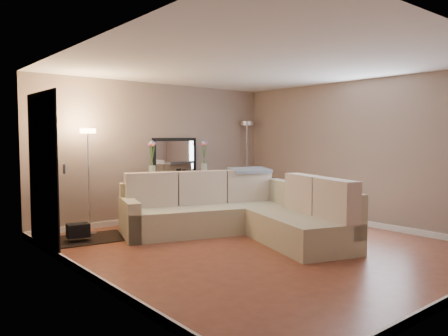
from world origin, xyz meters
TOP-DOWN VIEW (x-y plane):
  - floor at (0.00, 0.00)m, footprint 5.00×5.50m
  - ceiling at (0.00, 0.00)m, footprint 5.00×5.50m
  - wall_back at (0.00, 2.76)m, footprint 5.00×0.02m
  - wall_left at (-2.51, 0.00)m, footprint 0.02×5.50m
  - wall_right at (2.51, 0.00)m, footprint 0.02×5.50m
  - baseboard_back at (0.00, 2.73)m, footprint 5.00×0.03m
  - baseboard_left at (-2.48, 0.00)m, footprint 0.03×5.50m
  - baseboard_right at (2.48, 0.00)m, footprint 0.03×5.50m
  - doorway at (-2.48, 1.70)m, footprint 0.02×1.20m
  - switch_plate at (-2.48, 0.85)m, footprint 0.02×0.08m
  - sectional_sofa at (0.29, 0.76)m, footprint 3.01×3.48m
  - throw_blanket at (0.99, 1.28)m, footprint 0.80×0.59m
  - console_table at (0.21, 2.52)m, footprint 1.37×0.46m
  - leaning_mirror at (0.31, 2.69)m, footprint 0.95×0.11m
  - table_decor at (0.29, 2.48)m, footprint 0.57×0.14m
  - flower_vase_left at (-0.27, 2.56)m, footprint 0.16×0.13m
  - flower_vase_right at (0.87, 2.47)m, footprint 0.16×0.13m
  - floor_lamp_lit at (-1.57, 2.33)m, footprint 0.28×0.28m
  - floor_lamp_unlit at (2.12, 2.59)m, footprint 0.29×0.29m
  - charcoal_rug at (-1.71, 2.02)m, footprint 1.23×1.00m
  - black_bag at (-1.91, 1.95)m, footprint 0.35×0.27m

SIDE VIEW (x-z plane):
  - floor at x=0.00m, z-range -0.01..0.00m
  - charcoal_rug at x=-1.71m, z-range 0.00..0.01m
  - baseboard_back at x=0.00m, z-range 0.00..0.10m
  - baseboard_left at x=-2.48m, z-range 0.00..0.10m
  - baseboard_right at x=2.48m, z-range 0.00..0.10m
  - black_bag at x=-1.91m, z-range 0.07..0.28m
  - sectional_sofa at x=0.29m, z-range -0.13..0.87m
  - console_table at x=0.21m, z-range 0.05..0.88m
  - table_decor at x=0.29m, z-range 0.78..0.92m
  - throw_blanket at x=0.99m, z-range 0.94..1.04m
  - doorway at x=-2.48m, z-range 0.00..2.20m
  - flower_vase_left at x=-0.27m, z-range 0.76..1.47m
  - flower_vase_right at x=0.87m, z-range 0.76..1.47m
  - leaning_mirror at x=0.31m, z-range 0.83..1.57m
  - switch_plate at x=-2.48m, z-range 1.14..1.26m
  - floor_lamp_lit at x=-1.57m, z-range 0.36..2.08m
  - wall_back at x=0.00m, z-range 0.00..2.60m
  - wall_left at x=-2.51m, z-range 0.00..2.60m
  - wall_right at x=2.51m, z-range 0.00..2.60m
  - floor_lamp_unlit at x=2.12m, z-range 0.40..2.33m
  - ceiling at x=0.00m, z-range 2.60..2.61m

